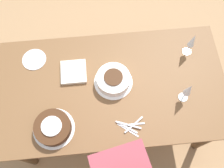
# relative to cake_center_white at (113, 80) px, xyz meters

# --- Properties ---
(ground_plane) EXTENTS (12.00, 12.00, 0.00)m
(ground_plane) POSITION_rel_cake_center_white_xyz_m (-0.01, -0.04, -0.82)
(ground_plane) COLOR #A87F56
(dining_table) EXTENTS (1.71, 0.92, 0.78)m
(dining_table) POSITION_rel_cake_center_white_xyz_m (-0.01, -0.04, -0.15)
(dining_table) COLOR brown
(dining_table) RESTS_ON ground_plane
(cake_center_white) EXTENTS (0.29, 0.29, 0.10)m
(cake_center_white) POSITION_rel_cake_center_white_xyz_m (0.00, 0.00, 0.00)
(cake_center_white) COLOR white
(cake_center_white) RESTS_ON dining_table
(cake_front_chocolate) EXTENTS (0.29, 0.29, 0.09)m
(cake_front_chocolate) POSITION_rel_cake_center_white_xyz_m (-0.44, -0.31, -0.01)
(cake_front_chocolate) COLOR white
(cake_front_chocolate) RESTS_ON dining_table
(wine_glass_near) EXTENTS (0.07, 0.07, 0.23)m
(wine_glass_near) POSITION_rel_cake_center_white_xyz_m (0.49, -0.17, 0.10)
(wine_glass_near) COLOR silver
(wine_glass_near) RESTS_ON dining_table
(wine_glass_far) EXTENTS (0.07, 0.07, 0.23)m
(wine_glass_far) POSITION_rel_cake_center_white_xyz_m (0.60, 0.20, 0.11)
(wine_glass_far) COLOR silver
(wine_glass_far) RESTS_ON dining_table
(dessert_plate_left) EXTENTS (0.18, 0.18, 0.01)m
(dessert_plate_left) POSITION_rel_cake_center_white_xyz_m (-0.59, 0.25, -0.04)
(dessert_plate_left) COLOR silver
(dessert_plate_left) RESTS_ON dining_table
(fork_pile) EXTENTS (0.20, 0.14, 0.01)m
(fork_pile) POSITION_rel_cake_center_white_xyz_m (0.08, -0.34, -0.04)
(fork_pile) COLOR silver
(fork_pile) RESTS_ON dining_table
(napkin_stack) EXTENTS (0.19, 0.19, 0.03)m
(napkin_stack) POSITION_rel_cake_center_white_xyz_m (-0.29, 0.10, -0.03)
(napkin_stack) COLOR silver
(napkin_stack) RESTS_ON dining_table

